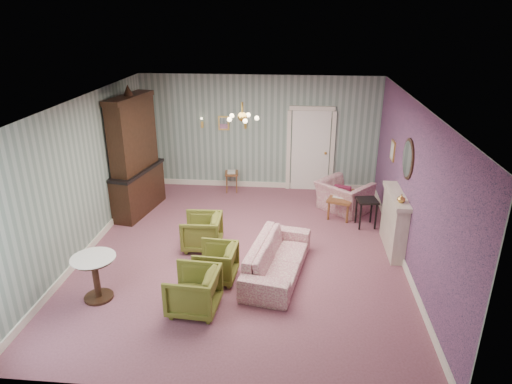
# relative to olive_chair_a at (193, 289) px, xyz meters

# --- Properties ---
(floor) EXTENTS (7.00, 7.00, 0.00)m
(floor) POSITION_rel_olive_chair_a_xyz_m (0.56, 1.88, -0.38)
(floor) COLOR #874F61
(floor) RESTS_ON ground
(ceiling) EXTENTS (7.00, 7.00, 0.00)m
(ceiling) POSITION_rel_olive_chair_a_xyz_m (0.56, 1.88, 2.52)
(ceiling) COLOR white
(ceiling) RESTS_ON ground
(wall_back) EXTENTS (6.00, 0.00, 6.00)m
(wall_back) POSITION_rel_olive_chair_a_xyz_m (0.56, 5.38, 1.07)
(wall_back) COLOR slate
(wall_back) RESTS_ON ground
(wall_front) EXTENTS (6.00, 0.00, 6.00)m
(wall_front) POSITION_rel_olive_chair_a_xyz_m (0.56, -1.62, 1.07)
(wall_front) COLOR slate
(wall_front) RESTS_ON ground
(wall_left) EXTENTS (0.00, 7.00, 7.00)m
(wall_left) POSITION_rel_olive_chair_a_xyz_m (-2.44, 1.88, 1.07)
(wall_left) COLOR slate
(wall_left) RESTS_ON ground
(wall_right) EXTENTS (0.00, 7.00, 7.00)m
(wall_right) POSITION_rel_olive_chair_a_xyz_m (3.56, 1.88, 1.07)
(wall_right) COLOR slate
(wall_right) RESTS_ON ground
(wall_right_floral) EXTENTS (0.00, 7.00, 7.00)m
(wall_right_floral) POSITION_rel_olive_chair_a_xyz_m (3.54, 1.88, 1.07)
(wall_right_floral) COLOR #AD568A
(wall_right_floral) RESTS_ON ground
(door) EXTENTS (1.12, 0.12, 2.16)m
(door) POSITION_rel_olive_chair_a_xyz_m (1.86, 5.34, 0.70)
(door) COLOR white
(door) RESTS_ON floor
(olive_chair_a) EXTENTS (0.75, 0.79, 0.77)m
(olive_chair_a) POSITION_rel_olive_chair_a_xyz_m (0.00, 0.00, 0.00)
(olive_chair_a) COLOR brown
(olive_chair_a) RESTS_ON floor
(olive_chair_b) EXTENTS (0.68, 0.72, 0.70)m
(olive_chair_b) POSITION_rel_olive_chair_a_xyz_m (0.19, 0.91, -0.03)
(olive_chair_b) COLOR brown
(olive_chair_b) RESTS_ON floor
(olive_chair_c) EXTENTS (0.71, 0.75, 0.75)m
(olive_chair_c) POSITION_rel_olive_chair_a_xyz_m (-0.28, 1.99, -0.01)
(olive_chair_c) COLOR brown
(olive_chair_c) RESTS_ON floor
(sofa_chintz) EXTENTS (1.00, 2.19, 0.82)m
(sofa_chintz) POSITION_rel_olive_chair_a_xyz_m (1.24, 1.17, 0.03)
(sofa_chintz) COLOR #993D5F
(sofa_chintz) RESTS_ON floor
(wingback_chair) EXTENTS (1.28, 1.25, 0.95)m
(wingback_chair) POSITION_rel_olive_chair_a_xyz_m (2.63, 4.05, 0.09)
(wingback_chair) COLOR #993D5F
(wingback_chair) RESTS_ON floor
(dresser) EXTENTS (0.88, 1.78, 2.84)m
(dresser) POSITION_rel_olive_chair_a_xyz_m (-2.09, 3.58, 1.04)
(dresser) COLOR black
(dresser) RESTS_ON floor
(fireplace) EXTENTS (0.30, 1.40, 1.16)m
(fireplace) POSITION_rel_olive_chair_a_xyz_m (3.42, 2.28, 0.20)
(fireplace) COLOR beige
(fireplace) RESTS_ON floor
(mantel_vase) EXTENTS (0.15, 0.15, 0.15)m
(mantel_vase) POSITION_rel_olive_chair_a_xyz_m (3.40, 1.88, 0.85)
(mantel_vase) COLOR gold
(mantel_vase) RESTS_ON fireplace
(oval_mirror) EXTENTS (0.04, 0.76, 0.84)m
(oval_mirror) POSITION_rel_olive_chair_a_xyz_m (3.52, 2.28, 1.47)
(oval_mirror) COLOR white
(oval_mirror) RESTS_ON wall_right
(framed_print) EXTENTS (0.04, 0.34, 0.42)m
(framed_print) POSITION_rel_olive_chair_a_xyz_m (3.53, 3.63, 1.22)
(framed_print) COLOR gold
(framed_print) RESTS_ON wall_right
(coffee_table) EXTENTS (0.79, 1.06, 0.48)m
(coffee_table) POSITION_rel_olive_chair_a_xyz_m (2.59, 3.81, -0.14)
(coffee_table) COLOR brown
(coffee_table) RESTS_ON floor
(side_table_black) EXTENTS (0.47, 0.47, 0.63)m
(side_table_black) POSITION_rel_olive_chair_a_xyz_m (3.04, 3.24, -0.07)
(side_table_black) COLOR black
(side_table_black) RESTS_ON floor
(pedestal_table) EXTENTS (0.88, 0.88, 0.76)m
(pedestal_table) POSITION_rel_olive_chair_a_xyz_m (-1.61, 0.16, -0.00)
(pedestal_table) COLOR black
(pedestal_table) RESTS_ON floor
(nesting_table) EXTENTS (0.38, 0.46, 0.54)m
(nesting_table) POSITION_rel_olive_chair_a_xyz_m (-0.12, 5.03, -0.11)
(nesting_table) COLOR brown
(nesting_table) RESTS_ON floor
(gilt_mirror_back) EXTENTS (0.28, 0.06, 0.36)m
(gilt_mirror_back) POSITION_rel_olive_chair_a_xyz_m (-0.34, 5.34, 1.32)
(gilt_mirror_back) COLOR gold
(gilt_mirror_back) RESTS_ON wall_back
(sconce_left) EXTENTS (0.16, 0.12, 0.30)m
(sconce_left) POSITION_rel_olive_chair_a_xyz_m (-0.89, 5.32, 1.32)
(sconce_left) COLOR gold
(sconce_left) RESTS_ON wall_back
(sconce_right) EXTENTS (0.16, 0.12, 0.30)m
(sconce_right) POSITION_rel_olive_chair_a_xyz_m (0.21, 5.32, 1.32)
(sconce_right) COLOR gold
(sconce_right) RESTS_ON wall_back
(chandelier) EXTENTS (0.56, 0.56, 0.36)m
(chandelier) POSITION_rel_olive_chair_a_xyz_m (0.56, 1.88, 2.25)
(chandelier) COLOR gold
(chandelier) RESTS_ON ceiling
(burgundy_cushion) EXTENTS (0.41, 0.28, 0.39)m
(burgundy_cushion) POSITION_rel_olive_chair_a_xyz_m (2.58, 3.90, 0.10)
(burgundy_cushion) COLOR maroon
(burgundy_cushion) RESTS_ON wingback_chair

